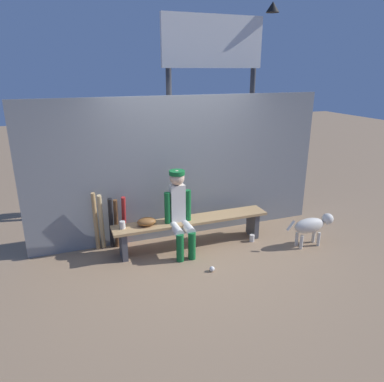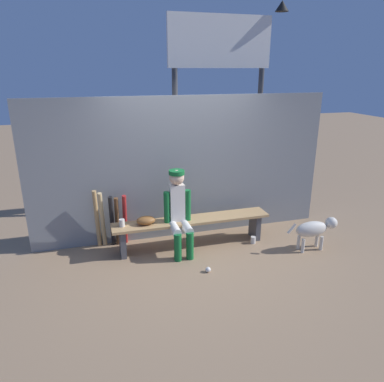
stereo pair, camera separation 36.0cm
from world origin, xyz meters
TOP-DOWN VIEW (x-y plane):
  - ground_plane at (0.00, 0.00)m, footprint 30.00×30.00m
  - chainlink_fence at (0.00, 0.47)m, footprint 4.79×0.03m
  - dugout_bench at (0.00, 0.00)m, footprint 2.43×0.36m
  - player_seated at (-0.23, -0.11)m, footprint 0.41×0.55m
  - baseball_glove at (-0.71, 0.00)m, footprint 0.28×0.20m
  - bat_aluminum_red at (-0.98, 0.35)m, footprint 0.07×0.20m
  - bat_wood_dark at (-1.10, 0.34)m, footprint 0.07×0.17m
  - bat_aluminum_black at (-1.18, 0.30)m, footprint 0.08×0.26m
  - bat_wood_natural at (-1.32, 0.32)m, footprint 0.09×0.28m
  - bat_wood_tan at (-1.40, 0.38)m, footprint 0.09×0.16m
  - baseball at (-0.01, -0.80)m, footprint 0.07×0.07m
  - cup_on_ground at (0.96, -0.19)m, footprint 0.08×0.08m
  - cup_on_bench at (-1.06, 0.02)m, footprint 0.08×0.08m
  - scoreboard at (1.01, 1.50)m, footprint 2.17×0.27m
  - dog at (1.76, -0.62)m, footprint 0.84×0.20m

SIDE VIEW (x-z plane):
  - ground_plane at x=0.00m, z-range 0.00..0.00m
  - baseball at x=-0.01m, z-range 0.00..0.07m
  - cup_on_ground at x=0.96m, z-range 0.00..0.11m
  - dog at x=1.76m, z-range 0.09..0.58m
  - dugout_bench at x=0.00m, z-range 0.13..0.58m
  - bat_wood_dark at x=-1.10m, z-range 0.00..0.81m
  - bat_aluminum_red at x=-0.98m, z-range 0.00..0.84m
  - bat_aluminum_black at x=-1.18m, z-range 0.00..0.87m
  - bat_wood_natural at x=-1.32m, z-range 0.00..0.93m
  - bat_wood_tan at x=-1.40m, z-range 0.00..0.94m
  - cup_on_bench at x=-1.06m, z-range 0.46..0.57m
  - baseball_glove at x=-0.71m, z-range 0.46..0.58m
  - player_seated at x=-0.23m, z-range 0.05..1.30m
  - chainlink_fence at x=0.00m, z-range 0.00..2.26m
  - scoreboard at x=1.01m, z-range 0.76..4.53m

